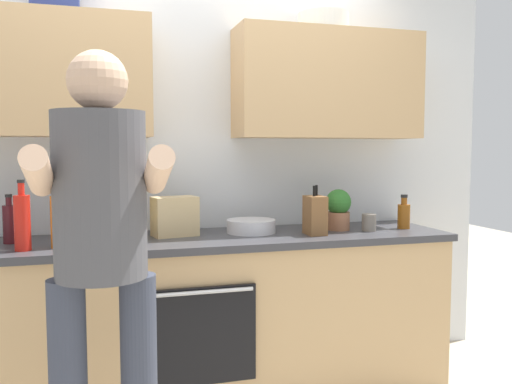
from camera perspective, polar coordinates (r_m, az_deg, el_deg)
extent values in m
cube|color=silver|center=(3.33, -6.97, 2.21)|extent=(4.00, 0.06, 2.50)
cube|color=tan|center=(3.13, -21.84, 11.40)|extent=(1.15, 0.32, 0.65)
cube|color=tan|center=(3.40, 7.59, 11.11)|extent=(1.15, 0.32, 0.65)
cylinder|color=silver|center=(3.45, 7.10, 17.33)|extent=(0.31, 0.31, 0.10)
cube|color=tan|center=(3.12, -5.70, -13.26)|extent=(2.80, 0.60, 0.86)
cube|color=#38383D|center=(3.02, -5.77, -5.10)|extent=(2.84, 0.64, 0.04)
cube|color=black|center=(2.82, -5.75, -14.86)|extent=(0.56, 0.02, 0.50)
cylinder|color=silver|center=(2.73, -5.69, -10.45)|extent=(0.52, 0.02, 0.02)
cylinder|color=#4C4C51|center=(2.09, -16.08, -0.31)|extent=(0.34, 0.34, 0.62)
sphere|color=#D8AD8C|center=(2.09, -16.34, 11.20)|extent=(0.22, 0.22, 0.22)
cylinder|color=#D8AD8C|center=(1.97, -21.94, 1.96)|extent=(0.09, 0.31, 0.19)
cylinder|color=#D8AD8C|center=(1.97, -10.29, 2.23)|extent=(0.09, 0.31, 0.19)
cylinder|color=orange|center=(2.83, -20.03, -2.98)|extent=(0.08, 0.08, 0.26)
cylinder|color=orange|center=(2.81, -20.11, 0.03)|extent=(0.04, 0.04, 0.04)
cylinder|color=black|center=(2.81, -20.13, 0.67)|extent=(0.05, 0.05, 0.02)
cylinder|color=olive|center=(2.99, -12.85, -2.32)|extent=(0.08, 0.08, 0.26)
cylinder|color=olive|center=(2.98, -12.91, 0.79)|extent=(0.04, 0.04, 0.06)
cylinder|color=black|center=(2.98, -12.92, 1.58)|extent=(0.05, 0.05, 0.02)
cylinder|color=brown|center=(2.87, -16.51, -3.19)|extent=(0.06, 0.06, 0.21)
cylinder|color=brown|center=(2.86, -16.56, -0.71)|extent=(0.03, 0.03, 0.04)
cylinder|color=black|center=(2.86, -16.58, -0.21)|extent=(0.03, 0.03, 0.01)
cylinder|color=#471419|center=(3.06, -24.50, -3.12)|extent=(0.07, 0.07, 0.20)
cylinder|color=#471419|center=(3.04, -24.57, -0.89)|extent=(0.03, 0.03, 0.04)
cylinder|color=black|center=(3.04, -24.59, -0.36)|extent=(0.03, 0.03, 0.01)
cylinder|color=red|center=(2.81, -23.37, -3.02)|extent=(0.08, 0.08, 0.27)
cylinder|color=red|center=(2.79, -23.47, 0.29)|extent=(0.03, 0.03, 0.06)
cylinder|color=black|center=(2.79, -23.50, 1.05)|extent=(0.03, 0.03, 0.02)
cylinder|color=#8C4C14|center=(3.42, 15.28, -2.50)|extent=(0.08, 0.08, 0.15)
cylinder|color=#8C4C14|center=(3.41, 15.31, -0.92)|extent=(0.04, 0.04, 0.04)
cylinder|color=black|center=(3.41, 15.32, -0.41)|extent=(0.04, 0.04, 0.02)
cylinder|color=#33598C|center=(2.94, -18.95, -4.33)|extent=(0.08, 0.08, 0.09)
cylinder|color=#BF4C47|center=(2.79, -14.22, -4.70)|extent=(0.08, 0.08, 0.09)
cylinder|color=slate|center=(3.27, 11.79, -3.16)|extent=(0.08, 0.08, 0.10)
cylinder|color=silver|center=(3.14, -0.51, -3.61)|extent=(0.28, 0.28, 0.08)
cube|color=brown|center=(3.08, 6.23, -2.46)|extent=(0.10, 0.14, 0.22)
cylinder|color=black|center=(3.04, 6.14, 0.10)|extent=(0.02, 0.02, 0.06)
cylinder|color=black|center=(3.09, 6.37, 0.17)|extent=(0.02, 0.02, 0.06)
cylinder|color=#9E6647|center=(3.28, 8.64, -3.03)|extent=(0.14, 0.14, 0.11)
sphere|color=#2D6B28|center=(3.27, 8.66, -1.04)|extent=(0.15, 0.15, 0.15)
cube|color=tan|center=(3.05, -8.54, -2.55)|extent=(0.27, 0.19, 0.22)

